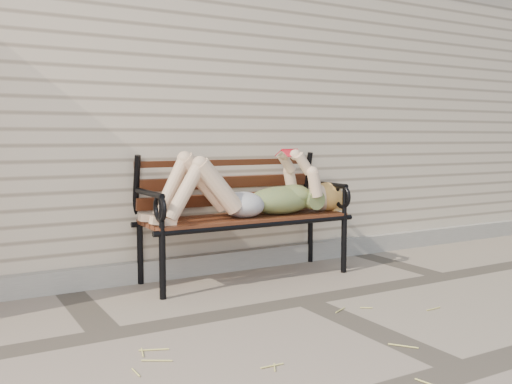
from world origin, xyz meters
TOP-DOWN VIEW (x-y plane):
  - ground at (0.00, 0.00)m, footprint 80.00×80.00m
  - house_wall at (0.00, 3.00)m, footprint 8.00×4.00m
  - foundation_strip at (0.00, 0.97)m, footprint 8.00×0.10m
  - garden_bench at (-0.04, 0.80)m, footprint 1.65×0.66m
  - reading_woman at (-0.02, 0.67)m, footprint 1.56×0.35m

SIDE VIEW (x-z plane):
  - ground at x=0.00m, z-range 0.00..0.00m
  - foundation_strip at x=0.00m, z-range 0.00..0.15m
  - garden_bench at x=-0.04m, z-range 0.07..1.14m
  - reading_woman at x=-0.02m, z-range 0.39..0.88m
  - house_wall at x=0.00m, z-range 0.00..3.00m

